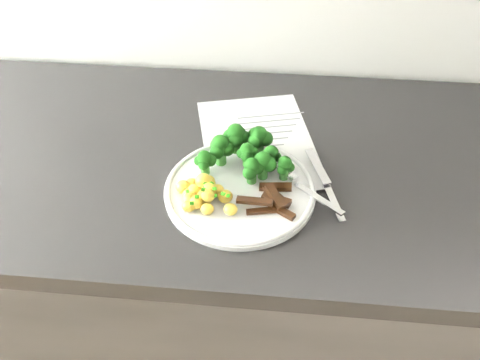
% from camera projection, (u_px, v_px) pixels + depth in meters
% --- Properties ---
extents(counter, '(2.49, 0.62, 0.94)m').
position_uv_depth(counter, '(245.00, 296.00, 1.27)').
color(counter, black).
rests_on(counter, ground).
extents(recipe_paper, '(0.28, 0.35, 0.00)m').
position_uv_depth(recipe_paper, '(258.00, 141.00, 0.98)').
color(recipe_paper, silver).
rests_on(recipe_paper, counter).
extents(plate, '(0.27, 0.27, 0.02)m').
position_uv_depth(plate, '(240.00, 189.00, 0.88)').
color(plate, white).
rests_on(plate, counter).
extents(broccoli, '(0.18, 0.13, 0.07)m').
position_uv_depth(broccoli, '(246.00, 150.00, 0.89)').
color(broccoli, '#296321').
rests_on(broccoli, plate).
extents(potatoes, '(0.11, 0.09, 0.04)m').
position_uv_depth(potatoes, '(203.00, 193.00, 0.85)').
color(potatoes, gold).
rests_on(potatoes, plate).
extents(beef_strips, '(0.10, 0.08, 0.03)m').
position_uv_depth(beef_strips, '(272.00, 198.00, 0.84)').
color(beef_strips, black).
rests_on(beef_strips, plate).
extents(fork, '(0.13, 0.13, 0.02)m').
position_uv_depth(fork, '(309.00, 190.00, 0.86)').
color(fork, silver).
rests_on(fork, plate).
extents(knife, '(0.07, 0.18, 0.02)m').
position_uv_depth(knife, '(329.00, 192.00, 0.87)').
color(knife, silver).
rests_on(knife, plate).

